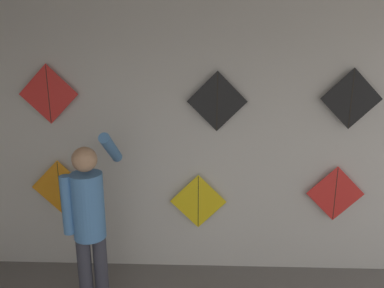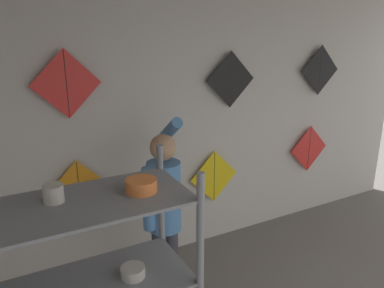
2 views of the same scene
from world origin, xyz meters
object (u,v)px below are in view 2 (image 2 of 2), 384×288
Objects in this scene: kite_3 at (66,84)px; kite_5 at (320,70)px; shopkeeper at (164,208)px; kite_2 at (309,149)px; kite_4 at (231,80)px; kite_1 at (214,176)px; kite_0 at (79,191)px.

kite_5 is (2.93, 0.00, -0.03)m from kite_3.
shopkeeper is 2.85× the size of kite_2.
kite_4 is (1.10, 0.71, 0.90)m from shopkeeper.
kite_3 is at bearing 180.00° from kite_1.
kite_0 is 1.00× the size of kite_4.
kite_2 is (1.40, 0.00, 0.11)m from kite_1.
kite_4 is at bearing 0.00° from kite_1.
kite_1 is at bearing 180.00° from kite_4.
shopkeeper is at bearing -52.18° from kite_3.
kite_2 is (2.86, 0.00, -0.03)m from kite_0.
kite_3 reaches higher than kite_5.
kite_3 reaches higher than kite_2.
kite_5 is at bearing 0.00° from kite_0.
kite_0 is at bearing 180.00° from kite_1.
kite_3 is 1.00× the size of kite_4.
kite_4 is (1.63, 0.00, 0.91)m from kite_0.
shopkeeper reaches higher than kite_2.
kite_0 reaches higher than kite_2.
shopkeeper is 2.43m from kite_2.
kite_0 is 0.97m from kite_3.
kite_0 is at bearing 180.00° from kite_2.
kite_3 reaches higher than shopkeeper.
kite_0 is 1.00× the size of kite_5.
kite_0 is 1.46m from kite_1.
shopkeeper is 2.85× the size of kite_1.
kite_4 reaches higher than kite_2.
kite_4 is 1.00× the size of kite_5.
kite_1 is 1.85m from kite_3.
kite_5 is at bearing 0.00° from kite_2.
kite_0 is 1.00× the size of kite_3.
kite_2 is 1.00× the size of kite_5.
kite_4 is 1.28m from kite_5.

